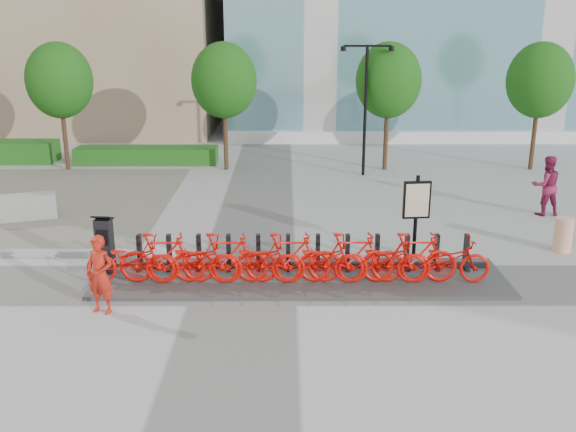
{
  "coord_description": "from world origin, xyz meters",
  "views": [
    {
      "loc": [
        0.96,
        -13.75,
        5.86
      ],
      "look_at": [
        1.0,
        1.5,
        1.2
      ],
      "focal_mm": 40.0,
      "sensor_mm": 36.0,
      "label": 1
    }
  ],
  "objects_px": {
    "construction_barrel": "(563,235)",
    "jersey_barrier": "(22,207)",
    "pedestrian": "(546,186)",
    "bike_0": "(131,260)",
    "map_sign": "(417,203)",
    "kiosk": "(105,244)",
    "worker_red": "(100,275)"
  },
  "relations": [
    {
      "from": "kiosk",
      "to": "map_sign",
      "type": "relative_size",
      "value": 0.67
    },
    {
      "from": "kiosk",
      "to": "worker_red",
      "type": "height_order",
      "value": "worker_red"
    },
    {
      "from": "worker_red",
      "to": "construction_barrel",
      "type": "distance_m",
      "value": 11.76
    },
    {
      "from": "kiosk",
      "to": "construction_barrel",
      "type": "relative_size",
      "value": 1.58
    },
    {
      "from": "map_sign",
      "to": "bike_0",
      "type": "bearing_deg",
      "value": -169.9
    },
    {
      "from": "worker_red",
      "to": "pedestrian",
      "type": "xyz_separation_m",
      "value": [
        11.94,
        7.01,
        0.1
      ]
    },
    {
      "from": "construction_barrel",
      "to": "map_sign",
      "type": "xyz_separation_m",
      "value": [
        -4.0,
        -0.35,
        0.96
      ]
    },
    {
      "from": "kiosk",
      "to": "construction_barrel",
      "type": "distance_m",
      "value": 11.74
    },
    {
      "from": "kiosk",
      "to": "construction_barrel",
      "type": "xyz_separation_m",
      "value": [
        11.62,
        1.63,
        -0.32
      ]
    },
    {
      "from": "pedestrian",
      "to": "jersey_barrier",
      "type": "bearing_deg",
      "value": -2.61
    },
    {
      "from": "worker_red",
      "to": "pedestrian",
      "type": "distance_m",
      "value": 13.85
    },
    {
      "from": "bike_0",
      "to": "pedestrian",
      "type": "bearing_deg",
      "value": -64.26
    },
    {
      "from": "kiosk",
      "to": "pedestrian",
      "type": "xyz_separation_m",
      "value": [
        12.41,
        4.96,
        0.17
      ]
    },
    {
      "from": "construction_barrel",
      "to": "map_sign",
      "type": "distance_m",
      "value": 4.13
    },
    {
      "from": "construction_barrel",
      "to": "map_sign",
      "type": "height_order",
      "value": "map_sign"
    },
    {
      "from": "construction_barrel",
      "to": "jersey_barrier",
      "type": "distance_m",
      "value": 15.67
    },
    {
      "from": "kiosk",
      "to": "pedestrian",
      "type": "distance_m",
      "value": 13.36
    },
    {
      "from": "construction_barrel",
      "to": "jersey_barrier",
      "type": "height_order",
      "value": "construction_barrel"
    },
    {
      "from": "bike_0",
      "to": "kiosk",
      "type": "xyz_separation_m",
      "value": [
        -0.75,
        0.65,
        0.16
      ]
    },
    {
      "from": "pedestrian",
      "to": "map_sign",
      "type": "distance_m",
      "value": 6.06
    },
    {
      "from": "map_sign",
      "to": "construction_barrel",
      "type": "bearing_deg",
      "value": -0.53
    },
    {
      "from": "construction_barrel",
      "to": "map_sign",
      "type": "bearing_deg",
      "value": -174.94
    },
    {
      "from": "pedestrian",
      "to": "map_sign",
      "type": "xyz_separation_m",
      "value": [
        -4.78,
        -3.69,
        0.48
      ]
    },
    {
      "from": "construction_barrel",
      "to": "jersey_barrier",
      "type": "relative_size",
      "value": 0.45
    },
    {
      "from": "jersey_barrier",
      "to": "kiosk",
      "type": "bearing_deg",
      "value": -69.28
    },
    {
      "from": "construction_barrel",
      "to": "kiosk",
      "type": "bearing_deg",
      "value": -172.01
    },
    {
      "from": "pedestrian",
      "to": "bike_0",
      "type": "bearing_deg",
      "value": 21.45
    },
    {
      "from": "construction_barrel",
      "to": "jersey_barrier",
      "type": "bearing_deg",
      "value": 169.49
    },
    {
      "from": "jersey_barrier",
      "to": "bike_0",
      "type": "bearing_deg",
      "value": -67.99
    },
    {
      "from": "bike_0",
      "to": "construction_barrel",
      "type": "relative_size",
      "value": 2.24
    },
    {
      "from": "kiosk",
      "to": "worker_red",
      "type": "relative_size",
      "value": 0.86
    },
    {
      "from": "bike_0",
      "to": "kiosk",
      "type": "bearing_deg",
      "value": 49.09
    }
  ]
}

